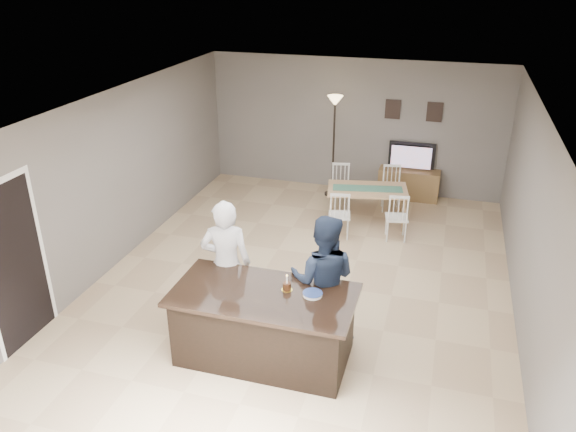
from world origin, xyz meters
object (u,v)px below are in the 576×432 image
(dining_table, at_px, (367,195))
(floor_lamp, at_px, (335,119))
(tv_console, at_px, (408,184))
(woman, at_px, (226,264))
(plate_stack, at_px, (313,294))
(television, at_px, (411,156))
(kitchen_island, at_px, (264,325))
(man, at_px, (323,280))
(birthday_cake, at_px, (287,286))

(dining_table, bearing_deg, floor_lamp, 116.84)
(tv_console, distance_m, woman, 5.39)
(dining_table, bearing_deg, plate_stack, -101.07)
(dining_table, bearing_deg, tv_console, 54.75)
(tv_console, relative_size, plate_stack, 5.17)
(television, bearing_deg, floor_lamp, 12.31)
(television, xyz_separation_m, dining_table, (-0.63, -1.47, -0.31))
(television, bearing_deg, kitchen_island, 77.99)
(man, bearing_deg, kitchen_island, 38.79)
(plate_stack, bearing_deg, tv_console, 83.31)
(man, height_order, plate_stack, man)
(tv_console, xyz_separation_m, television, (0.00, 0.07, 0.56))
(plate_stack, bearing_deg, birthday_cake, 174.33)
(plate_stack, relative_size, floor_lamp, 0.11)
(television, distance_m, dining_table, 1.63)
(plate_stack, bearing_deg, man, 86.81)
(floor_lamp, bearing_deg, kitchen_island, -86.62)
(kitchen_island, distance_m, dining_table, 4.21)
(dining_table, xyz_separation_m, floor_lamp, (-0.88, 1.14, 1.04))
(kitchen_island, relative_size, dining_table, 1.18)
(tv_console, bearing_deg, man, -96.99)
(television, height_order, man, man)
(television, xyz_separation_m, birthday_cake, (-0.96, -5.49, 0.09))
(floor_lamp, bearing_deg, tv_console, 9.76)
(kitchen_island, xyz_separation_m, man, (0.58, 0.55, 0.40))
(tv_console, bearing_deg, kitchen_island, -102.16)
(tv_console, bearing_deg, floor_lamp, -170.24)
(man, relative_size, floor_lamp, 0.84)
(woman, distance_m, floor_lamp, 4.83)
(television, bearing_deg, dining_table, 66.74)
(plate_stack, height_order, dining_table, plate_stack)
(birthday_cake, height_order, floor_lamp, floor_lamp)
(man, height_order, dining_table, man)
(tv_console, bearing_deg, television, 90.00)
(kitchen_island, bearing_deg, plate_stack, 11.52)
(kitchen_island, height_order, man, man)
(woman, distance_m, plate_stack, 1.32)
(tv_console, distance_m, floor_lamp, 2.01)
(television, bearing_deg, man, 83.10)
(woman, bearing_deg, floor_lamp, -109.55)
(man, xyz_separation_m, plate_stack, (-0.02, -0.44, 0.06))
(dining_table, bearing_deg, woman, -120.10)
(tv_console, relative_size, floor_lamp, 0.59)
(man, height_order, birthday_cake, man)
(woman, xyz_separation_m, floor_lamp, (0.37, 4.76, 0.71))
(dining_table, height_order, floor_lamp, floor_lamp)
(floor_lamp, bearing_deg, television, 12.31)
(tv_console, relative_size, birthday_cake, 5.84)
(woman, bearing_deg, dining_table, -124.19)
(kitchen_island, distance_m, birthday_cake, 0.57)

